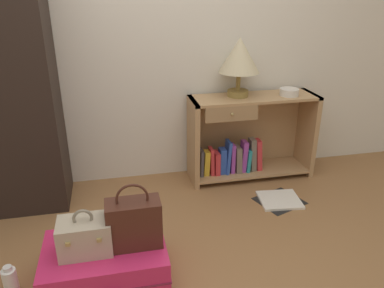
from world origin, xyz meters
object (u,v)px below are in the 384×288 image
object	(u,v)px
open_book_on_floor	(279,200)
handbag	(134,223)
bottle	(10,281)
bookshelf	(246,139)
suitcase_large	(106,263)
train_case	(85,236)
bowl	(289,92)
table_lamp	(239,57)

from	to	relation	value
open_book_on_floor	handbag	bearing A→B (deg)	-152.55
bottle	bookshelf	bearing A→B (deg)	31.64
suitcase_large	open_book_on_floor	bearing A→B (deg)	23.83
handbag	bottle	xyz separation A→B (m)	(-0.68, 0.03, -0.29)
suitcase_large	train_case	distance (m)	0.23
bowl	bottle	bearing A→B (deg)	-153.80
table_lamp	handbag	size ratio (longest dim) A/B	1.23
suitcase_large	open_book_on_floor	xyz separation A→B (m)	(1.32, 0.58, -0.11)
bowl	train_case	size ratio (longest dim) A/B	0.56
bookshelf	bowl	bearing A→B (deg)	-8.79
bookshelf	table_lamp	size ratio (longest dim) A/B	2.26
table_lamp	bowl	distance (m)	0.51
train_case	table_lamp	bearing A→B (deg)	42.43
bookshelf	table_lamp	xyz separation A→B (m)	(-0.09, 0.02, 0.69)
table_lamp	bottle	world-z (taller)	table_lamp
handbag	train_case	bearing A→B (deg)	-179.65
table_lamp	open_book_on_floor	world-z (taller)	table_lamp
bowl	train_case	world-z (taller)	bowl
open_book_on_floor	train_case	bearing A→B (deg)	-156.99
table_lamp	open_book_on_floor	distance (m)	1.16
table_lamp	bowl	world-z (taller)	table_lamp
handbag	bottle	distance (m)	0.74
bottle	open_book_on_floor	world-z (taller)	bottle
table_lamp	open_book_on_floor	size ratio (longest dim) A/B	1.15
handbag	bottle	size ratio (longest dim) A/B	2.18
handbag	open_book_on_floor	size ratio (longest dim) A/B	0.94
table_lamp	open_book_on_floor	xyz separation A→B (m)	(0.21, -0.50, -1.03)
bookshelf	suitcase_large	xyz separation A→B (m)	(-1.20, -1.07, -0.23)
bookshelf	table_lamp	distance (m)	0.70
bottle	open_book_on_floor	xyz separation A→B (m)	(1.83, 0.57, -0.07)
bowl	train_case	distance (m)	1.97
open_book_on_floor	bottle	bearing A→B (deg)	-162.65
bottle	handbag	bearing A→B (deg)	-2.12
bowl	handbag	xyz separation A→B (m)	(-1.36, -1.03, -0.38)
bowl	bookshelf	bearing A→B (deg)	171.21
bookshelf	suitcase_large	distance (m)	1.62
open_book_on_floor	suitcase_large	bearing A→B (deg)	-156.17
bookshelf	open_book_on_floor	distance (m)	0.60
suitcase_large	handbag	size ratio (longest dim) A/B	1.78
bookshelf	suitcase_large	bearing A→B (deg)	-138.42
train_case	handbag	size ratio (longest dim) A/B	0.73
bookshelf	bottle	size ratio (longest dim) A/B	6.04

